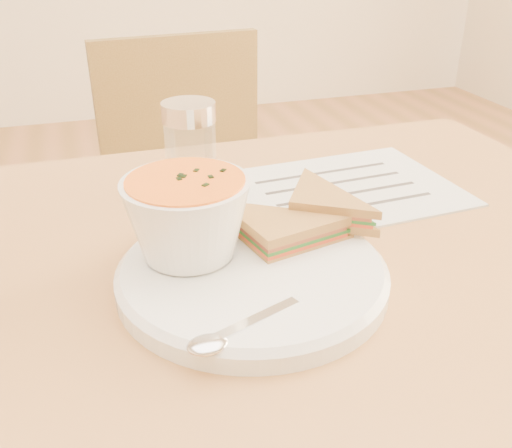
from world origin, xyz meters
name	(u,v)px	position (x,y,z in m)	size (l,w,h in m)	color
chair_far	(208,241)	(0.13, 0.63, 0.42)	(0.37, 0.37, 0.84)	brown
plate	(252,275)	(0.03, -0.03, 0.76)	(0.25, 0.25, 0.02)	white
soup_bowl	(188,222)	(-0.02, 0.00, 0.81)	(0.12, 0.12, 0.08)	white
sandwich_half_a	(268,256)	(0.04, -0.04, 0.78)	(0.10, 0.10, 0.03)	#A37C39
sandwich_half_b	(288,215)	(0.08, 0.02, 0.79)	(0.09, 0.09, 0.03)	#A37C39
spoon	(257,320)	(0.01, -0.11, 0.77)	(0.16, 0.03, 0.01)	silver
paper_menu	(341,189)	(0.20, 0.13, 0.75)	(0.28, 0.21, 0.00)	silver
condiment_shaker	(191,149)	(0.02, 0.18, 0.81)	(0.06, 0.06, 0.11)	silver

